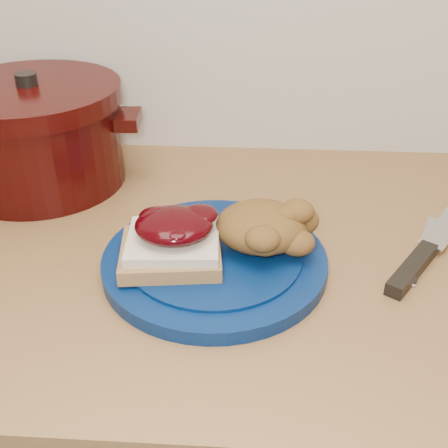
# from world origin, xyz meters

# --- Properties ---
(plate) EXTENTS (0.27, 0.27, 0.02)m
(plate) POSITION_xyz_m (-0.03, 1.45, 0.91)
(plate) COLOR #051C4A
(plate) RESTS_ON wood_countertop
(sandwich) EXTENTS (0.12, 0.11, 0.06)m
(sandwich) POSITION_xyz_m (-0.07, 1.44, 0.95)
(sandwich) COLOR olive
(sandwich) RESTS_ON plate
(stuffing_mound) EXTENTS (0.11, 0.10, 0.05)m
(stuffing_mound) POSITION_xyz_m (0.03, 1.47, 0.95)
(stuffing_mound) COLOR brown
(stuffing_mound) RESTS_ON plate
(chef_knife) EXTENTS (0.19, 0.26, 0.02)m
(chef_knife) POSITION_xyz_m (0.23, 1.48, 0.91)
(chef_knife) COLOR black
(chef_knife) RESTS_ON wood_countertop
(butter_knife) EXTENTS (0.07, 0.15, 0.00)m
(butter_knife) POSITION_xyz_m (0.23, 1.50, 0.90)
(butter_knife) COLOR silver
(butter_knife) RESTS_ON wood_countertop
(dutch_oven) EXTENTS (0.31, 0.27, 0.17)m
(dutch_oven) POSITION_xyz_m (-0.31, 1.66, 0.98)
(dutch_oven) COLOR black
(dutch_oven) RESTS_ON wood_countertop
(pepper_grinder) EXTENTS (0.08, 0.08, 0.14)m
(pepper_grinder) POSITION_xyz_m (-0.36, 1.72, 0.97)
(pepper_grinder) COLOR black
(pepper_grinder) RESTS_ON wood_countertop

